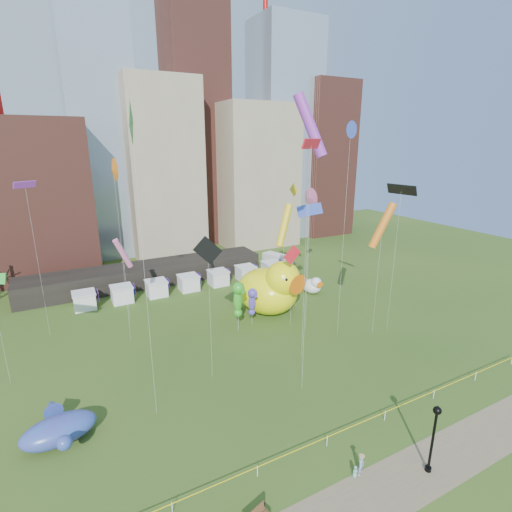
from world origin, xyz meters
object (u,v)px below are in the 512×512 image
woman (361,465)px  toddler (355,472)px  small_duck (313,285)px  seahorse_green (238,297)px  lamppost (434,432)px  whale_inflatable (58,428)px  big_duck (271,288)px  seahorse_purple (252,300)px  box_truck (277,261)px

woman → toddler: woman is taller
small_duck → seahorse_green: bearing=-163.8°
lamppost → small_duck: bearing=68.2°
seahorse_green → woman: bearing=-97.3°
woman → whale_inflatable: bearing=125.5°
lamppost → woman: lamppost is taller
big_duck → toddler: big_duck is taller
seahorse_purple → lamppost: 25.84m
big_duck → seahorse_purple: big_duck is taller
lamppost → whale_inflatable: bearing=146.1°
big_duck → woman: big_duck is taller
box_truck → small_duck: bearing=-115.1°
small_duck → lamppost: bearing=-116.3°
small_duck → woman: 33.51m
small_duck → seahorse_purple: seahorse_purple is taller
seahorse_green → whale_inflatable: 22.58m
toddler → whale_inflatable: bearing=146.6°
seahorse_purple → lamppost: size_ratio=0.91×
big_duck → seahorse_green: 6.58m
whale_inflatable → box_truck: box_truck is taller
small_duck → toddler: (-17.34, -28.96, -0.80)m
seahorse_green → box_truck: size_ratio=1.02×
whale_inflatable → woman: bearing=-43.9°
lamppost → toddler: bearing=157.9°
whale_inflatable → box_truck: 47.04m
small_duck → lamppost: size_ratio=0.68×
small_duck → box_truck: bearing=78.4°
lamppost → toddler: 6.03m
big_duck → seahorse_green: bearing=-173.6°
lamppost → woman: (-4.43, 2.00, -2.55)m
small_duck → seahorse_green: size_ratio=0.58×
small_duck → big_duck: bearing=-165.7°
big_duck → box_truck: big_duck is taller
whale_inflatable → lamppost: lamppost is taller
box_truck → woman: bearing=-131.5°
box_truck → woman: 46.36m
seahorse_purple → whale_inflatable: (-22.22, -10.47, -2.34)m
seahorse_green → toddler: 23.67m
seahorse_green → lamppost: size_ratio=1.17×
toddler → box_truck: bearing=69.2°
lamppost → toddler: lamppost is taller
box_truck → toddler: 46.57m
big_duck → lamppost: big_duck is taller
small_duck → woman: (-16.84, -28.96, -0.51)m
big_duck → seahorse_green: big_duck is taller
woman → toddler: (-0.50, 0.00, -0.30)m
box_truck → toddler: size_ratio=6.82×
seahorse_purple → lamppost: bearing=-88.6°
seahorse_green → woman: 23.58m
seahorse_purple → toddler: bearing=-100.2°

